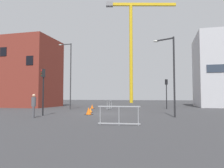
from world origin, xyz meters
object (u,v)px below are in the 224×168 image
Objects in this scene: pedestrian_walking at (34,104)px; traffic_cone_striped at (92,107)px; streetlamp_tall at (69,71)px; traffic_cone_on_verge at (90,110)px; construction_crane at (133,36)px; streetlamp_short at (171,69)px; traffic_light_verge at (43,84)px; traffic_light_median at (166,89)px; traffic_cone_orange at (89,111)px.

traffic_cone_striped is at bearing 88.83° from pedestrian_walking.
streetlamp_tall reaches higher than traffic_cone_striped.
traffic_cone_striped is (-2.11, 6.49, 0.04)m from traffic_cone_on_verge.
construction_crane reaches higher than streetlamp_short.
streetlamp_short is 11.00m from pedestrian_walking.
construction_crane is 33.40m from traffic_cone_striped.
traffic_light_verge is at bearing -172.91° from streetlamp_short.
streetlamp_short reaches higher than pedestrian_walking.
streetlamp_tall is 2.20× the size of traffic_light_median.
streetlamp_tall reaches higher than traffic_cone_on_verge.
streetlamp_short is at bearing -20.96° from traffic_cone_on_verge.
streetlamp_short reaches higher than traffic_cone_on_verge.
traffic_cone_orange is 1.17× the size of traffic_cone_striped.
traffic_light_median reaches higher than traffic_cone_on_verge.
traffic_cone_orange is at bearing 48.82° from pedestrian_walking.
traffic_cone_orange is at bearing -121.65° from traffic_light_median.
pedestrian_walking is (-10.20, -3.09, -2.74)m from streetlamp_short.
traffic_cone_orange is (5.37, -7.30, -4.61)m from streetlamp_tall.
traffic_light_verge is 6.02× the size of traffic_cone_orange.
traffic_light_verge is (1.93, -9.08, -2.26)m from streetlamp_tall.
traffic_cone_striped is at bearing 108.05° from traffic_cone_on_verge.
streetlamp_short is (12.45, -7.77, -1.12)m from streetlamp_tall.
streetlamp_tall is 1.34× the size of streetlamp_short.
traffic_light_verge reaches higher than traffic_light_median.
traffic_cone_on_verge is (4.63, -4.77, -4.70)m from streetlamp_tall.
traffic_light_verge is at bearing -128.68° from traffic_light_median.
traffic_light_median is 11.51m from traffic_cone_on_verge.
streetlamp_short is at bearing -77.04° from construction_crane.
construction_crane is 4.23× the size of streetlamp_short.
traffic_light_median is 5.90× the size of traffic_cone_orange.
traffic_cone_on_verge is at bearing -71.95° from traffic_cone_striped.
traffic_cone_on_verge is at bearing -45.90° from streetlamp_tall.
traffic_cone_orange is (3.12, 3.56, -0.75)m from pedestrian_walking.
traffic_light_median is (8.42, -26.64, -14.95)m from construction_crane.
construction_crane is 47.85× the size of traffic_cone_striped.
traffic_light_verge is 7.05× the size of traffic_cone_striped.
streetlamp_short reaches higher than traffic_light_median.
streetlamp_short is at bearing -88.29° from traffic_light_median.
traffic_light_verge is 4.53m from traffic_cone_orange.
pedestrian_walking reaches higher than traffic_cone_orange.
streetlamp_tall is 4.73× the size of pedestrian_walking.
construction_crane is at bearing 87.43° from traffic_light_verge.
streetlamp_short is at bearing 16.86° from pedestrian_walking.
pedestrian_walking is 12.61m from traffic_cone_striped.
streetlamp_short is at bearing 7.09° from traffic_light_verge.
traffic_cone_on_verge is at bearing 106.52° from traffic_cone_orange.
traffic_light_median is at bearing 48.33° from traffic_cone_on_verge.
streetlamp_tall is at bearing -145.65° from traffic_cone_striped.
pedestrian_walking is 3.78× the size of traffic_cone_on_verge.
traffic_cone_striped is at bearing 107.62° from traffic_cone_orange.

